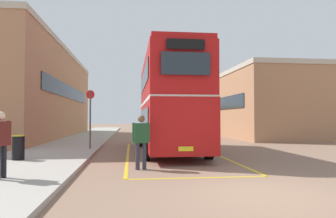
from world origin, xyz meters
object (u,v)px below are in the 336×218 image
object	(u,v)px
pedestrian_boarding	(141,138)
double_decker_bus	(169,102)
litter_bin	(18,147)
single_deck_bus	(184,118)
bus_stop_sign	(90,114)
pedestrian_waiting_near	(1,139)

from	to	relation	value
pedestrian_boarding	double_decker_bus	bearing A→B (deg)	73.27
double_decker_bus	litter_bin	size ratio (longest dim) A/B	10.85
single_deck_bus	litter_bin	xyz separation A→B (m)	(-10.40, -23.83, -1.04)
pedestrian_boarding	bus_stop_sign	size ratio (longest dim) A/B	0.60
single_deck_bus	bus_stop_sign	world-z (taller)	bus_stop_sign
pedestrian_boarding	litter_bin	size ratio (longest dim) A/B	1.96
litter_bin	pedestrian_boarding	bearing A→B (deg)	-22.89
single_deck_bus	bus_stop_sign	distance (m)	21.48
double_decker_bus	litter_bin	world-z (taller)	double_decker_bus
double_decker_bus	single_deck_bus	distance (m)	20.94
litter_bin	bus_stop_sign	bearing A→B (deg)	62.17
pedestrian_boarding	litter_bin	bearing A→B (deg)	157.11
pedestrian_boarding	single_deck_bus	bearing A→B (deg)	77.08
pedestrian_boarding	litter_bin	distance (m)	4.90
litter_bin	double_decker_bus	bearing A→B (deg)	28.94
single_deck_bus	pedestrian_waiting_near	world-z (taller)	single_deck_bus
litter_bin	bus_stop_sign	xyz separation A→B (m)	(2.12, 4.01, 1.31)
double_decker_bus	litter_bin	distance (m)	7.20
pedestrian_boarding	bus_stop_sign	distance (m)	6.43
double_decker_bus	bus_stop_sign	world-z (taller)	double_decker_bus
litter_bin	bus_stop_sign	world-z (taller)	bus_stop_sign
double_decker_bus	single_deck_bus	size ratio (longest dim) A/B	1.04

